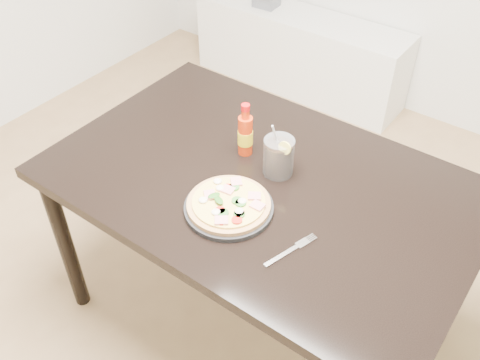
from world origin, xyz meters
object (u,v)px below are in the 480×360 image
Objects in this scene: hot_sauce_bottle at (245,134)px; media_console at (299,52)px; fork at (292,249)px; plate at (229,208)px; cola_cup at (279,157)px; dining_table at (261,197)px; pizza at (229,203)px.

media_console is at bearing 114.15° from hot_sauce_bottle.
hot_sauce_bottle is at bearing 159.28° from fork.
hot_sauce_bottle is (-0.13, 0.26, 0.07)m from plate.
media_console is (-0.85, 1.58, -0.56)m from cola_cup.
plate reaches higher than fork.
cola_cup reaches higher than fork.
pizza is at bearing -89.79° from dining_table.
fork is at bearing -5.50° from pizza.
pizza reaches higher than media_console.
dining_table is 5.07× the size of plate.
dining_table is at bearing 90.21° from pizza.
plate is (0.00, -0.18, 0.09)m from dining_table.
pizza reaches higher than dining_table.
dining_table is at bearing 90.13° from plate.
pizza is 0.29m from hot_sauce_bottle.
plate is 0.25m from cola_cup.
fork is at bearing -39.54° from dining_table.
hot_sauce_bottle is 0.15m from cola_cup.
media_console is at bearing 114.40° from pizza.
media_console is (-1.07, 1.84, -0.50)m from fork.
cola_cup is 1.88m from media_console.
dining_table is at bearing -32.82° from hot_sauce_bottle.
cola_cup is 0.35m from fork.
hot_sauce_bottle reaches higher than dining_table.
hot_sauce_bottle reaches higher than plate.
hot_sauce_bottle reaches higher than fork.
pizza is 0.18× the size of media_console.
cola_cup is (0.02, 0.06, 0.15)m from dining_table.
hot_sauce_bottle is at bearing 172.22° from cola_cup.
fork is at bearing -37.39° from hot_sauce_bottle.
media_console is at bearing 136.82° from fork.
dining_table is 0.22m from hot_sauce_bottle.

